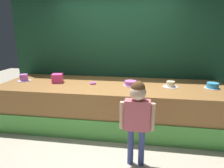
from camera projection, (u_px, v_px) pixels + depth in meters
ground_plane at (105, 141)px, 3.27m from camera, size 12.00×12.00×0.00m
stage_platform at (112, 104)px, 3.81m from camera, size 4.23×1.37×0.80m
curtain_backdrop at (117, 44)px, 4.27m from camera, size 4.76×0.08×3.03m
child_figure at (137, 112)px, 2.52m from camera, size 0.45×0.21×1.18m
pink_box at (57, 78)px, 3.85m from camera, size 0.23×0.23×0.17m
donut at (93, 83)px, 3.74m from camera, size 0.12×0.12×0.04m
cake_far_left at (24, 78)px, 3.97m from camera, size 0.27×0.27×0.18m
cake_center_left at (131, 83)px, 3.63m from camera, size 0.28×0.28×0.12m
cake_center_right at (171, 85)px, 3.54m from camera, size 0.28×0.28×0.15m
cake_far_right at (213, 86)px, 3.45m from camera, size 0.27×0.27×0.10m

